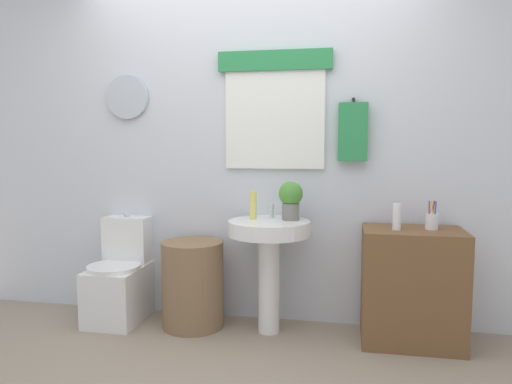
# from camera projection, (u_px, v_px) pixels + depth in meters

# --- Properties ---
(back_wall) EXTENTS (4.40, 0.18, 2.60)m
(back_wall) POSITION_uv_depth(u_px,v_px,m) (255.00, 143.00, 3.54)
(back_wall) COLOR silver
(back_wall) RESTS_ON ground_plane
(toilet) EXTENTS (0.38, 0.51, 0.77)m
(toilet) POSITION_uv_depth(u_px,v_px,m) (120.00, 281.00, 3.57)
(toilet) COLOR white
(toilet) RESTS_ON ground_plane
(laundry_hamper) EXTENTS (0.44, 0.44, 0.61)m
(laundry_hamper) POSITION_uv_depth(u_px,v_px,m) (193.00, 284.00, 3.42)
(laundry_hamper) COLOR #846647
(laundry_hamper) RESTS_ON ground_plane
(pedestal_sink) EXTENTS (0.56, 0.56, 0.78)m
(pedestal_sink) POSITION_uv_depth(u_px,v_px,m) (269.00, 246.00, 3.29)
(pedestal_sink) COLOR white
(pedestal_sink) RESTS_ON ground_plane
(faucet) EXTENTS (0.03, 0.03, 0.10)m
(faucet) POSITION_uv_depth(u_px,v_px,m) (272.00, 211.00, 3.39)
(faucet) COLOR silver
(faucet) RESTS_ON pedestal_sink
(wooden_cabinet) EXTENTS (0.64, 0.44, 0.75)m
(wooden_cabinet) POSITION_uv_depth(u_px,v_px,m) (412.00, 286.00, 3.14)
(wooden_cabinet) COLOR brown
(wooden_cabinet) RESTS_ON ground_plane
(soap_bottle) EXTENTS (0.05, 0.05, 0.19)m
(soap_bottle) POSITION_uv_depth(u_px,v_px,m) (253.00, 205.00, 3.34)
(soap_bottle) COLOR #DBD166
(soap_bottle) RESTS_ON pedestal_sink
(potted_plant) EXTENTS (0.17, 0.17, 0.26)m
(potted_plant) POSITION_uv_depth(u_px,v_px,m) (291.00, 198.00, 3.29)
(potted_plant) COLOR slate
(potted_plant) RESTS_ON pedestal_sink
(lotion_bottle) EXTENTS (0.05, 0.05, 0.17)m
(lotion_bottle) POSITION_uv_depth(u_px,v_px,m) (397.00, 217.00, 3.07)
(lotion_bottle) COLOR white
(lotion_bottle) RESTS_ON wooden_cabinet
(toothbrush_cup) EXTENTS (0.08, 0.08, 0.19)m
(toothbrush_cup) POSITION_uv_depth(u_px,v_px,m) (432.00, 221.00, 3.09)
(toothbrush_cup) COLOR silver
(toothbrush_cup) RESTS_ON wooden_cabinet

